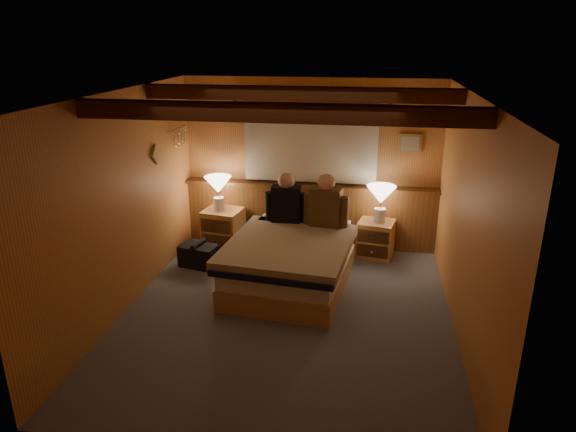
% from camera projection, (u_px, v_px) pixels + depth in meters
% --- Properties ---
extents(floor, '(4.20, 4.20, 0.00)m').
position_uv_depth(floor, '(287.00, 314.00, 5.72)').
color(floor, '#525761').
rests_on(floor, ground).
extents(ceiling, '(4.20, 4.20, 0.00)m').
position_uv_depth(ceiling, '(286.00, 94.00, 4.91)').
color(ceiling, tan).
rests_on(ceiling, wall_back).
extents(wall_back, '(3.60, 0.00, 3.60)m').
position_uv_depth(wall_back, '(311.00, 164.00, 7.27)').
color(wall_back, '#CD8A49').
rests_on(wall_back, floor).
extents(wall_left, '(0.00, 4.20, 4.20)m').
position_uv_depth(wall_left, '(124.00, 204.00, 5.59)').
color(wall_left, '#CD8A49').
rests_on(wall_left, floor).
extents(wall_right, '(0.00, 4.20, 4.20)m').
position_uv_depth(wall_right, '(467.00, 222.00, 5.04)').
color(wall_right, '#CD8A49').
rests_on(wall_right, floor).
extents(wall_front, '(3.60, 0.00, 3.60)m').
position_uv_depth(wall_front, '(234.00, 316.00, 3.36)').
color(wall_front, '#CD8A49').
rests_on(wall_front, floor).
extents(wainscot, '(3.60, 0.23, 0.94)m').
position_uv_depth(wainscot, '(309.00, 213.00, 7.45)').
color(wainscot, brown).
rests_on(wainscot, wall_back).
extents(curtain_window, '(2.18, 0.09, 1.11)m').
position_uv_depth(curtain_window, '(310.00, 143.00, 7.09)').
color(curtain_window, '#492412').
rests_on(curtain_window, wall_back).
extents(ceiling_beams, '(3.60, 1.65, 0.16)m').
position_uv_depth(ceiling_beams, '(289.00, 102.00, 5.08)').
color(ceiling_beams, '#492412').
rests_on(ceiling_beams, ceiling).
extents(coat_rail, '(0.05, 0.55, 0.24)m').
position_uv_depth(coat_rail, '(179.00, 135.00, 6.88)').
color(coat_rail, silver).
rests_on(coat_rail, wall_left).
extents(framed_print, '(0.30, 0.04, 0.25)m').
position_uv_depth(framed_print, '(410.00, 143.00, 6.92)').
color(framed_print, tan).
rests_on(framed_print, wall_back).
extents(bed, '(1.58, 1.93, 0.62)m').
position_uv_depth(bed, '(291.00, 262.00, 6.26)').
color(bed, tan).
rests_on(bed, floor).
extents(nightstand_left, '(0.59, 0.55, 0.57)m').
position_uv_depth(nightstand_left, '(223.00, 229.00, 7.42)').
color(nightstand_left, tan).
rests_on(nightstand_left, floor).
extents(nightstand_right, '(0.54, 0.50, 0.52)m').
position_uv_depth(nightstand_right, '(376.00, 239.00, 7.12)').
color(nightstand_right, tan).
rests_on(nightstand_right, floor).
extents(lamp_left, '(0.38, 0.38, 0.50)m').
position_uv_depth(lamp_left, '(218.00, 187.00, 7.20)').
color(lamp_left, white).
rests_on(lamp_left, nightstand_left).
extents(lamp_right, '(0.39, 0.39, 0.51)m').
position_uv_depth(lamp_right, '(381.00, 197.00, 6.89)').
color(lamp_right, white).
rests_on(lamp_right, nightstand_right).
extents(person_left, '(0.56, 0.23, 0.68)m').
position_uv_depth(person_left, '(286.00, 201.00, 6.69)').
color(person_left, black).
rests_on(person_left, bed).
extents(person_right, '(0.58, 0.28, 0.71)m').
position_uv_depth(person_right, '(326.00, 204.00, 6.53)').
color(person_right, '#513920').
rests_on(person_right, bed).
extents(duffel_bag, '(0.54, 0.39, 0.35)m').
position_uv_depth(duffel_bag, '(199.00, 255.00, 6.86)').
color(duffel_bag, black).
rests_on(duffel_bag, floor).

